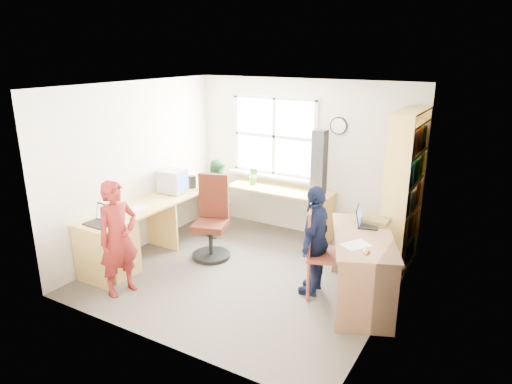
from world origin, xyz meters
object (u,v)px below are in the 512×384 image
at_px(laptop_right, 364,221).
at_px(right_desk, 362,254).
at_px(swivel_chair, 212,222).
at_px(person_green, 220,197).
at_px(l_desk, 154,229).
at_px(bookshelf, 404,196).
at_px(wooden_chair, 320,249).
at_px(potted_plant, 254,176).
at_px(person_navy, 315,240).
at_px(crt_monitor, 173,181).
at_px(cd_tower, 319,163).
at_px(laptop_left, 101,219).
at_px(person_red, 118,238).

bearing_deg(laptop_right, right_desk, -176.51).
height_order(swivel_chair, person_green, person_green).
bearing_deg(l_desk, bookshelf, 26.43).
height_order(wooden_chair, potted_plant, wooden_chair).
relative_size(l_desk, wooden_chair, 2.75).
bearing_deg(person_green, person_navy, -123.14).
height_order(crt_monitor, potted_plant, crt_monitor).
height_order(swivel_chair, person_navy, person_navy).
distance_m(right_desk, cd_tower, 1.87).
bearing_deg(potted_plant, swivel_chair, -90.13).
height_order(right_desk, wooden_chair, wooden_chair).
relative_size(l_desk, person_green, 2.45).
distance_m(swivel_chair, crt_monitor, 0.95).
relative_size(laptop_right, person_navy, 0.27).
distance_m(swivel_chair, person_green, 0.84).
xyz_separation_m(crt_monitor, cd_tower, (1.91, 1.02, 0.30)).
relative_size(wooden_chair, potted_plant, 3.74).
distance_m(wooden_chair, laptop_left, 2.70).
bearing_deg(laptop_left, crt_monitor, 95.26).
bearing_deg(person_red, crt_monitor, 29.58).
bearing_deg(person_green, wooden_chair, -122.69).
xyz_separation_m(bookshelf, person_navy, (-0.72, -1.16, -0.34)).
height_order(bookshelf, person_red, bookshelf).
relative_size(l_desk, person_red, 2.12).
distance_m(laptop_right, potted_plant, 2.31).
relative_size(crt_monitor, potted_plant, 1.33).
xyz_separation_m(wooden_chair, person_navy, (-0.08, 0.02, 0.09)).
bearing_deg(bookshelf, swivel_chair, -158.38).
distance_m(bookshelf, person_red, 3.58).
distance_m(l_desk, cd_tower, 2.53).
height_order(right_desk, person_green, person_green).
xyz_separation_m(l_desk, swivel_chair, (0.59, 0.53, 0.04)).
distance_m(swivel_chair, wooden_chair, 1.74).
height_order(laptop_left, person_navy, person_navy).
relative_size(l_desk, laptop_left, 8.76).
bearing_deg(person_red, laptop_right, -44.93).
height_order(bookshelf, potted_plant, bookshelf).
relative_size(laptop_right, person_green, 0.30).
relative_size(swivel_chair, laptop_left, 3.43).
bearing_deg(person_navy, swivel_chair, -103.44).
xyz_separation_m(potted_plant, person_red, (-0.34, -2.54, -0.20)).
relative_size(swivel_chair, person_green, 0.96).
bearing_deg(l_desk, person_green, 80.11).
xyz_separation_m(wooden_chair, cd_tower, (-0.65, 1.45, 0.65)).
bearing_deg(bookshelf, person_green, -175.95).
bearing_deg(l_desk, wooden_chair, 7.15).
height_order(bookshelf, wooden_chair, bookshelf).
distance_m(right_desk, bookshelf, 1.17).
xyz_separation_m(bookshelf, laptop_left, (-3.13, -2.18, -0.20)).
bearing_deg(person_green, person_red, 173.42).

